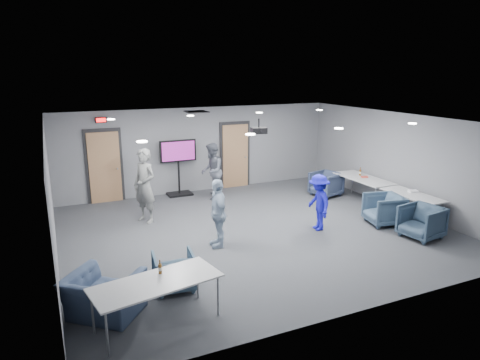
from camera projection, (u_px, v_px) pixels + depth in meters
name	position (u px, v px, depth m)	size (l,w,h in m)	color
floor	(255.00, 230.00, 10.57)	(9.00, 9.00, 0.00)	#323439
ceiling	(256.00, 121.00, 9.89)	(9.00, 9.00, 0.00)	silver
wall_back	(200.00, 150.00, 13.76)	(9.00, 0.02, 2.70)	slate
wall_front	(368.00, 234.00, 6.70)	(9.00, 0.02, 2.70)	slate
wall_left	(51.00, 200.00, 8.44)	(0.02, 8.00, 2.70)	slate
wall_right	(399.00, 161.00, 12.02)	(0.02, 8.00, 2.70)	slate
door_left	(105.00, 167.00, 12.60)	(1.06, 0.17, 2.24)	black
door_right	(235.00, 155.00, 14.27)	(1.06, 0.17, 2.24)	black
exit_sign	(101.00, 120.00, 12.23)	(0.32, 0.08, 0.16)	black
hvac_diffuser	(196.00, 112.00, 12.17)	(0.60, 0.60, 0.03)	black
downlights	(256.00, 121.00, 9.89)	(6.18, 3.78, 0.02)	white
person_a	(145.00, 186.00, 10.95)	(0.70, 0.46, 1.92)	gray
person_b	(212.00, 171.00, 13.00)	(0.83, 0.65, 1.71)	slate
person_c	(218.00, 213.00, 9.43)	(0.91, 0.38, 1.55)	#9BAFC7
person_d	(318.00, 202.00, 10.45)	(0.90, 0.52, 1.39)	#1B1CB4
chair_right_a	(326.00, 184.00, 13.37)	(0.81, 0.83, 0.76)	#323D57
chair_right_b	(384.00, 209.00, 10.90)	(0.83, 0.86, 0.78)	#3C5268
chair_right_c	(421.00, 222.00, 10.00)	(0.83, 0.85, 0.78)	#314355
chair_front_a	(174.00, 271.00, 7.68)	(0.72, 0.74, 0.67)	#3C5367
chair_front_b	(104.00, 295.00, 6.82)	(1.09, 0.95, 0.71)	#3B4B67
table_right_a	(364.00, 179.00, 12.70)	(0.82, 1.98, 0.73)	#B8BABD
table_right_b	(413.00, 196.00, 11.02)	(0.70, 1.67, 0.73)	#B8BABD
table_front_left	(156.00, 284.00, 6.50)	(2.07, 1.17, 0.73)	#B8BABD
bottle_front	(160.00, 268.00, 6.72)	(0.06, 0.06, 0.23)	brown
bottle_right	(360.00, 172.00, 12.97)	(0.07, 0.07, 0.25)	brown
snack_box	(364.00, 177.00, 12.72)	(0.19, 0.13, 0.04)	#D14134
wrapper	(413.00, 191.00, 11.20)	(0.23, 0.16, 0.05)	white
tv_stand	(179.00, 164.00, 13.30)	(1.14, 0.54, 1.75)	black
projector	(259.00, 130.00, 10.49)	(0.42, 0.39, 0.36)	black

